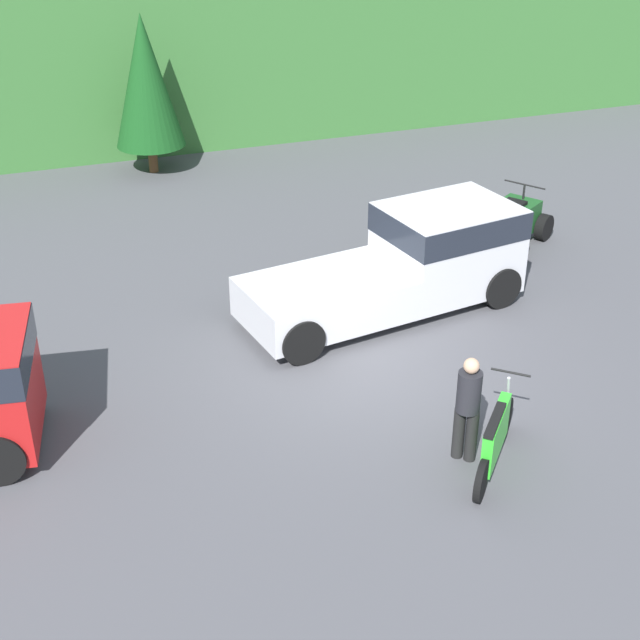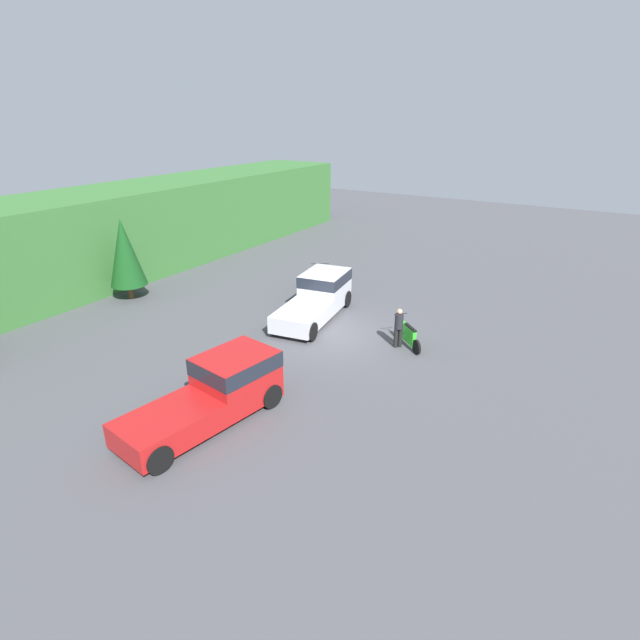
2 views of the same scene
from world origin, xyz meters
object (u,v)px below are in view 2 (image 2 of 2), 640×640
quad_atv (320,279)px  rider_person (399,327)px  pickup_truck_second (318,295)px  dirt_bike (408,335)px  pickup_truck_red (217,390)px

quad_atv → rider_person: 8.40m
pickup_truck_second → dirt_bike: pickup_truck_second is taller
pickup_truck_red → quad_atv: (12.82, 3.89, -0.51)m
quad_atv → pickup_truck_red: bearing=164.4°
dirt_bike → rider_person: (-0.34, 0.30, 0.46)m
pickup_truck_red → rider_person: bearing=-11.3°
pickup_truck_red → quad_atv: pickup_truck_red is taller
rider_person → pickup_truck_second: bearing=29.2°
quad_atv → rider_person: bearing=-158.0°
pickup_truck_red → rider_person: (7.95, -2.94, -0.07)m
rider_person → pickup_truck_red: bearing=114.7°
dirt_bike → pickup_truck_red: bearing=110.8°
pickup_truck_second → quad_atv: bearing=21.5°
pickup_truck_red → dirt_bike: bearing=-12.4°
pickup_truck_red → pickup_truck_second: same height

